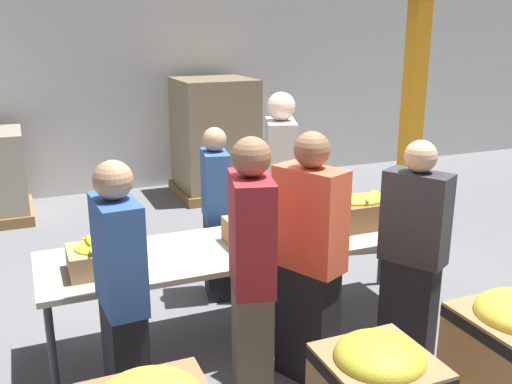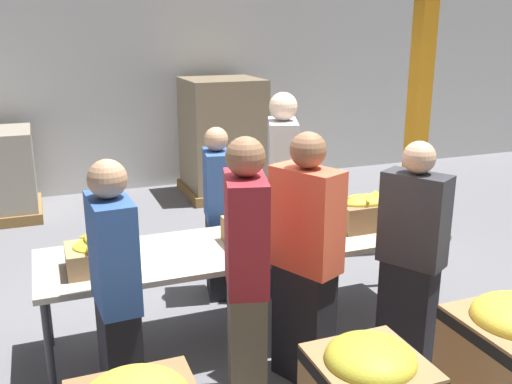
{
  "view_description": "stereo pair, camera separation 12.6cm",
  "coord_description": "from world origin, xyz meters",
  "px_view_note": "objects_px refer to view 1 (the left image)",
  "views": [
    {
      "loc": [
        -1.48,
        -3.68,
        2.31
      ],
      "look_at": [
        0.14,
        0.21,
        1.08
      ],
      "focal_mm": 40.0,
      "sensor_mm": 36.0,
      "label": 1
    },
    {
      "loc": [
        -1.37,
        -3.73,
        2.31
      ],
      "look_at": [
        0.14,
        0.21,
        1.08
      ],
      "focal_mm": 40.0,
      "sensor_mm": 36.0,
      "label": 2
    }
  ],
  "objects_px": {
    "sorting_table": "(250,248)",
    "volunteer_2": "(280,196)",
    "banana_box_2": "(366,210)",
    "volunteer_1": "(252,279)",
    "support_pillar": "(416,59)",
    "pallet_stack_1": "(215,138)",
    "volunteer_5": "(122,300)",
    "banana_box_1": "(254,226)",
    "volunteer_0": "(216,215)",
    "volunteer_3": "(412,256)",
    "banana_box_0": "(104,256)",
    "volunteer_4": "(309,262)"
  },
  "relations": [
    {
      "from": "support_pillar",
      "to": "volunteer_3",
      "type": "bearing_deg",
      "value": -126.09
    },
    {
      "from": "volunteer_3",
      "to": "volunteer_1",
      "type": "bearing_deg",
      "value": 61.71
    },
    {
      "from": "pallet_stack_1",
      "to": "support_pillar",
      "type": "bearing_deg",
      "value": -66.59
    },
    {
      "from": "banana_box_0",
      "to": "volunteer_4",
      "type": "bearing_deg",
      "value": -25.0
    },
    {
      "from": "sorting_table",
      "to": "support_pillar",
      "type": "bearing_deg",
      "value": 24.98
    },
    {
      "from": "banana_box_1",
      "to": "volunteer_5",
      "type": "xyz_separation_m",
      "value": [
        -1.09,
        -0.66,
        -0.07
      ]
    },
    {
      "from": "volunteer_0",
      "to": "volunteer_3",
      "type": "height_order",
      "value": "volunteer_3"
    },
    {
      "from": "banana_box_1",
      "to": "volunteer_0",
      "type": "relative_size",
      "value": 0.27
    },
    {
      "from": "banana_box_1",
      "to": "volunteer_2",
      "type": "xyz_separation_m",
      "value": [
        0.51,
        0.64,
        0.0
      ]
    },
    {
      "from": "banana_box_0",
      "to": "banana_box_2",
      "type": "bearing_deg",
      "value": 2.01
    },
    {
      "from": "support_pillar",
      "to": "pallet_stack_1",
      "type": "distance_m",
      "value": 3.23
    },
    {
      "from": "volunteer_5",
      "to": "pallet_stack_1",
      "type": "xyz_separation_m",
      "value": [
        2.06,
        4.43,
        -0.0
      ]
    },
    {
      "from": "banana_box_1",
      "to": "support_pillar",
      "type": "relative_size",
      "value": 0.1
    },
    {
      "from": "pallet_stack_1",
      "to": "volunteer_3",
      "type": "bearing_deg",
      "value": -91.31
    },
    {
      "from": "support_pillar",
      "to": "pallet_stack_1",
      "type": "xyz_separation_m",
      "value": [
        -1.19,
        2.75,
        -1.2
      ]
    },
    {
      "from": "volunteer_4",
      "to": "pallet_stack_1",
      "type": "height_order",
      "value": "volunteer_4"
    },
    {
      "from": "volunteer_1",
      "to": "volunteer_4",
      "type": "relative_size",
      "value": 1.01
    },
    {
      "from": "banana_box_2",
      "to": "pallet_stack_1",
      "type": "height_order",
      "value": "pallet_stack_1"
    },
    {
      "from": "volunteer_4",
      "to": "pallet_stack_1",
      "type": "xyz_separation_m",
      "value": [
        0.86,
        4.44,
        -0.04
      ]
    },
    {
      "from": "banana_box_2",
      "to": "volunteer_4",
      "type": "distance_m",
      "value": 1.06
    },
    {
      "from": "volunteer_2",
      "to": "pallet_stack_1",
      "type": "xyz_separation_m",
      "value": [
        0.46,
        3.14,
        -0.08
      ]
    },
    {
      "from": "sorting_table",
      "to": "banana_box_1",
      "type": "height_order",
      "value": "banana_box_1"
    },
    {
      "from": "banana_box_2",
      "to": "volunteer_5",
      "type": "xyz_separation_m",
      "value": [
        -2.05,
        -0.64,
        -0.09
      ]
    },
    {
      "from": "volunteer_3",
      "to": "pallet_stack_1",
      "type": "xyz_separation_m",
      "value": [
        0.1,
        4.53,
        0.01
      ]
    },
    {
      "from": "sorting_table",
      "to": "banana_box_1",
      "type": "relative_size",
      "value": 7.36
    },
    {
      "from": "volunteer_3",
      "to": "volunteer_5",
      "type": "bearing_deg",
      "value": 57.35
    },
    {
      "from": "volunteer_1",
      "to": "volunteer_3",
      "type": "height_order",
      "value": "volunteer_1"
    },
    {
      "from": "sorting_table",
      "to": "volunteer_0",
      "type": "relative_size",
      "value": 2.0
    },
    {
      "from": "volunteer_3",
      "to": "support_pillar",
      "type": "xyz_separation_m",
      "value": [
        1.29,
        1.78,
        1.2
      ]
    },
    {
      "from": "sorting_table",
      "to": "volunteer_5",
      "type": "relative_size",
      "value": 1.86
    },
    {
      "from": "volunteer_0",
      "to": "volunteer_5",
      "type": "distance_m",
      "value": 1.75
    },
    {
      "from": "banana_box_2",
      "to": "volunteer_1",
      "type": "height_order",
      "value": "volunteer_1"
    },
    {
      "from": "volunteer_5",
      "to": "banana_box_2",
      "type": "bearing_deg",
      "value": -76.11
    },
    {
      "from": "banana_box_2",
      "to": "volunteer_2",
      "type": "distance_m",
      "value": 0.8
    },
    {
      "from": "volunteer_1",
      "to": "support_pillar",
      "type": "distance_m",
      "value": 3.29
    },
    {
      "from": "banana_box_0",
      "to": "banana_box_1",
      "type": "relative_size",
      "value": 1.11
    },
    {
      "from": "volunteer_2",
      "to": "volunteer_4",
      "type": "relative_size",
      "value": 1.05
    },
    {
      "from": "support_pillar",
      "to": "banana_box_0",
      "type": "bearing_deg",
      "value": -161.11
    },
    {
      "from": "volunteer_4",
      "to": "banana_box_0",
      "type": "bearing_deg",
      "value": 40.06
    },
    {
      "from": "volunteer_1",
      "to": "banana_box_0",
      "type": "bearing_deg",
      "value": 62.71
    },
    {
      "from": "banana_box_0",
      "to": "pallet_stack_1",
      "type": "height_order",
      "value": "pallet_stack_1"
    },
    {
      "from": "pallet_stack_1",
      "to": "volunteer_4",
      "type": "bearing_deg",
      "value": -100.93
    },
    {
      "from": "volunteer_0",
      "to": "volunteer_4",
      "type": "height_order",
      "value": "volunteer_4"
    },
    {
      "from": "sorting_table",
      "to": "volunteer_2",
      "type": "distance_m",
      "value": 0.86
    },
    {
      "from": "banana_box_0",
      "to": "banana_box_2",
      "type": "height_order",
      "value": "banana_box_2"
    },
    {
      "from": "volunteer_4",
      "to": "volunteer_1",
      "type": "bearing_deg",
      "value": 80.51
    },
    {
      "from": "banana_box_2",
      "to": "banana_box_1",
      "type": "bearing_deg",
      "value": 178.62
    },
    {
      "from": "sorting_table",
      "to": "volunteer_5",
      "type": "xyz_separation_m",
      "value": [
        -1.06,
        -0.66,
        0.09
      ]
    },
    {
      "from": "sorting_table",
      "to": "volunteer_2",
      "type": "height_order",
      "value": "volunteer_2"
    },
    {
      "from": "sorting_table",
      "to": "pallet_stack_1",
      "type": "distance_m",
      "value": 3.91
    }
  ]
}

